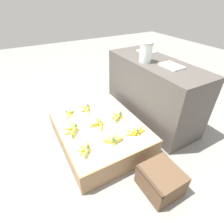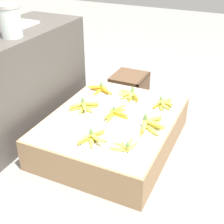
{
  "view_description": "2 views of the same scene",
  "coord_description": "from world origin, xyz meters",
  "px_view_note": "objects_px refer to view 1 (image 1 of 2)",
  "views": [
    {
      "loc": [
        1.41,
        -0.62,
        1.48
      ],
      "look_at": [
        0.09,
        0.11,
        0.43
      ],
      "focal_mm": 28.0,
      "sensor_mm": 36.0,
      "label": 1
    },
    {
      "loc": [
        -1.79,
        -0.83,
        1.43
      ],
      "look_at": [
        0.04,
        0.02,
        0.26
      ],
      "focal_mm": 50.0,
      "sensor_mm": 36.0,
      "label": 2
    }
  ],
  "objects_px": {
    "banana_bunch_back_midleft": "(118,116)",
    "banana_bunch_back_midright": "(136,132)",
    "banana_bunch_middle_left": "(87,108)",
    "glass_jar": "(146,52)",
    "banana_bunch_front_midleft": "(72,129)",
    "banana_bunch_middle_midleft": "(99,123)",
    "banana_bunch_middle_midright": "(113,140)",
    "foam_tray_white": "(146,51)",
    "banana_bunch_front_left": "(69,114)",
    "wooden_crate": "(161,180)",
    "banana_bunch_front_midright": "(85,149)"
  },
  "relations": [
    {
      "from": "banana_bunch_front_midleft",
      "to": "banana_bunch_middle_left",
      "type": "xyz_separation_m",
      "value": [
        -0.3,
        0.29,
        -0.0
      ]
    },
    {
      "from": "banana_bunch_middle_left",
      "to": "banana_bunch_back_midright",
      "type": "bearing_deg",
      "value": 22.66
    },
    {
      "from": "banana_bunch_middle_left",
      "to": "banana_bunch_front_left",
      "type": "bearing_deg",
      "value": -87.95
    },
    {
      "from": "banana_bunch_middle_left",
      "to": "banana_bunch_back_midleft",
      "type": "distance_m",
      "value": 0.43
    },
    {
      "from": "banana_bunch_front_left",
      "to": "banana_bunch_middle_midleft",
      "type": "relative_size",
      "value": 0.59
    },
    {
      "from": "banana_bunch_back_midleft",
      "to": "banana_bunch_back_midright",
      "type": "xyz_separation_m",
      "value": [
        0.33,
        0.02,
        -0.0
      ]
    },
    {
      "from": "banana_bunch_front_left",
      "to": "banana_bunch_front_midleft",
      "type": "bearing_deg",
      "value": -10.97
    },
    {
      "from": "banana_bunch_front_midleft",
      "to": "banana_bunch_middle_midleft",
      "type": "bearing_deg",
      "value": 79.92
    },
    {
      "from": "banana_bunch_back_midleft",
      "to": "foam_tray_white",
      "type": "relative_size",
      "value": 0.94
    },
    {
      "from": "banana_bunch_front_midright",
      "to": "banana_bunch_front_left",
      "type": "bearing_deg",
      "value": 175.94
    },
    {
      "from": "banana_bunch_front_midleft",
      "to": "banana_bunch_middle_left",
      "type": "height_order",
      "value": "banana_bunch_front_midleft"
    },
    {
      "from": "banana_bunch_middle_midleft",
      "to": "banana_bunch_front_midleft",
      "type": "bearing_deg",
      "value": -100.08
    },
    {
      "from": "wooden_crate",
      "to": "banana_bunch_middle_midleft",
      "type": "height_order",
      "value": "banana_bunch_middle_midleft"
    },
    {
      "from": "wooden_crate",
      "to": "foam_tray_white",
      "type": "relative_size",
      "value": 1.53
    },
    {
      "from": "banana_bunch_front_left",
      "to": "banana_bunch_back_midright",
      "type": "relative_size",
      "value": 0.62
    },
    {
      "from": "banana_bunch_front_midleft",
      "to": "wooden_crate",
      "type": "bearing_deg",
      "value": 30.31
    },
    {
      "from": "wooden_crate",
      "to": "banana_bunch_front_left",
      "type": "xyz_separation_m",
      "value": [
        -1.14,
        -0.44,
        0.16
      ]
    },
    {
      "from": "banana_bunch_front_midright",
      "to": "foam_tray_white",
      "type": "relative_size",
      "value": 0.88
    },
    {
      "from": "banana_bunch_front_left",
      "to": "banana_bunch_front_midright",
      "type": "distance_m",
      "value": 0.63
    },
    {
      "from": "banana_bunch_back_midright",
      "to": "foam_tray_white",
      "type": "distance_m",
      "value": 1.17
    },
    {
      "from": "banana_bunch_middle_midleft",
      "to": "banana_bunch_back_midleft",
      "type": "height_order",
      "value": "banana_bunch_back_midleft"
    },
    {
      "from": "banana_bunch_front_midleft",
      "to": "banana_bunch_middle_midleft",
      "type": "xyz_separation_m",
      "value": [
        0.05,
        0.29,
        -0.01
      ]
    },
    {
      "from": "wooden_crate",
      "to": "glass_jar",
      "type": "xyz_separation_m",
      "value": [
        -0.97,
        0.49,
        0.8
      ]
    },
    {
      "from": "banana_bunch_front_midright",
      "to": "banana_bunch_back_midleft",
      "type": "xyz_separation_m",
      "value": [
        -0.3,
        0.53,
        0.0
      ]
    },
    {
      "from": "banana_bunch_front_midleft",
      "to": "banana_bunch_back_midright",
      "type": "distance_m",
      "value": 0.68
    },
    {
      "from": "banana_bunch_middle_left",
      "to": "glass_jar",
      "type": "bearing_deg",
      "value": 75.57
    },
    {
      "from": "banana_bunch_back_midleft",
      "to": "banana_bunch_front_midright",
      "type": "bearing_deg",
      "value": -60.61
    },
    {
      "from": "banana_bunch_back_midleft",
      "to": "glass_jar",
      "type": "relative_size",
      "value": 0.94
    },
    {
      "from": "banana_bunch_front_left",
      "to": "banana_bunch_back_midright",
      "type": "xyz_separation_m",
      "value": [
        0.66,
        0.51,
        0.0
      ]
    },
    {
      "from": "banana_bunch_back_midleft",
      "to": "banana_bunch_back_midright",
      "type": "bearing_deg",
      "value": 3.88
    },
    {
      "from": "banana_bunch_front_left",
      "to": "banana_bunch_back_midleft",
      "type": "bearing_deg",
      "value": 55.88
    },
    {
      "from": "wooden_crate",
      "to": "banana_bunch_front_midleft",
      "type": "xyz_separation_m",
      "value": [
        -0.85,
        -0.5,
        0.17
      ]
    },
    {
      "from": "banana_bunch_back_midright",
      "to": "glass_jar",
      "type": "relative_size",
      "value": 1.14
    },
    {
      "from": "banana_bunch_front_midleft",
      "to": "glass_jar",
      "type": "height_order",
      "value": "glass_jar"
    },
    {
      "from": "banana_bunch_middle_midleft",
      "to": "banana_bunch_middle_left",
      "type": "bearing_deg",
      "value": 179.69
    },
    {
      "from": "wooden_crate",
      "to": "banana_bunch_middle_midleft",
      "type": "distance_m",
      "value": 0.84
    },
    {
      "from": "banana_bunch_back_midleft",
      "to": "glass_jar",
      "type": "height_order",
      "value": "glass_jar"
    },
    {
      "from": "banana_bunch_middle_midright",
      "to": "banana_bunch_back_midright",
      "type": "height_order",
      "value": "banana_bunch_middle_midright"
    },
    {
      "from": "banana_bunch_front_midleft",
      "to": "glass_jar",
      "type": "bearing_deg",
      "value": 96.92
    },
    {
      "from": "banana_bunch_back_midright",
      "to": "wooden_crate",
      "type": "bearing_deg",
      "value": -8.28
    },
    {
      "from": "banana_bunch_front_midleft",
      "to": "foam_tray_white",
      "type": "relative_size",
      "value": 1.25
    },
    {
      "from": "banana_bunch_middle_midright",
      "to": "foam_tray_white",
      "type": "distance_m",
      "value": 1.34
    },
    {
      "from": "banana_bunch_front_midleft",
      "to": "glass_jar",
      "type": "distance_m",
      "value": 1.18
    },
    {
      "from": "banana_bunch_back_midleft",
      "to": "banana_bunch_back_midright",
      "type": "relative_size",
      "value": 0.82
    },
    {
      "from": "banana_bunch_middle_midleft",
      "to": "banana_bunch_back_midright",
      "type": "distance_m",
      "value": 0.42
    },
    {
      "from": "wooden_crate",
      "to": "glass_jar",
      "type": "relative_size",
      "value": 1.52
    },
    {
      "from": "banana_bunch_front_left",
      "to": "banana_bunch_middle_midright",
      "type": "distance_m",
      "value": 0.69
    },
    {
      "from": "banana_bunch_front_left",
      "to": "foam_tray_white",
      "type": "relative_size",
      "value": 0.71
    },
    {
      "from": "banana_bunch_front_midleft",
      "to": "banana_bunch_middle_midright",
      "type": "distance_m",
      "value": 0.46
    },
    {
      "from": "banana_bunch_front_midright",
      "to": "foam_tray_white",
      "type": "bearing_deg",
      "value": 121.56
    }
  ]
}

